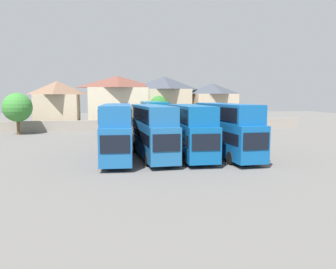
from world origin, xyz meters
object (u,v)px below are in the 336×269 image
(bus_1, at_px, (117,129))
(bus_4, at_px, (226,127))
(bus_3, at_px, (190,128))
(house_terrace_left, at_px, (58,104))
(house_terrace_centre, at_px, (118,101))
(house_terrace_far_right, at_px, (212,104))
(bus_6, at_px, (154,118))
(tree_behind_wall, at_px, (17,108))
(bus_5, at_px, (132,124))
(bus_2, at_px, (152,128))
(tree_left_of_lot, at_px, (159,105))
(bus_7, at_px, (171,123))
(house_terrace_right, at_px, (164,101))

(bus_1, distance_m, bus_4, 10.18)
(bus_3, height_order, house_terrace_left, house_terrace_left)
(house_terrace_centre, distance_m, house_terrace_far_right, 18.17)
(bus_6, bearing_deg, bus_1, -20.83)
(bus_6, xyz_separation_m, tree_behind_wall, (-19.39, 7.26, 1.24))
(bus_3, xyz_separation_m, bus_5, (-4.26, 16.13, -0.78))
(bus_2, relative_size, tree_behind_wall, 1.87)
(bus_1, relative_size, bus_5, 1.12)
(bus_1, height_order, tree_behind_wall, tree_behind_wall)
(bus_2, relative_size, bus_4, 1.00)
(house_terrace_left, xyz_separation_m, house_terrace_centre, (10.54, 0.75, 0.52))
(bus_3, height_order, tree_left_of_lot, tree_left_of_lot)
(house_terrace_left, relative_size, tree_left_of_lot, 1.45)
(bus_5, bearing_deg, bus_2, 1.40)
(house_terrace_far_right, bearing_deg, house_terrace_centre, -179.11)
(bus_6, xyz_separation_m, bus_7, (2.50, 0.62, -0.87))
(bus_7, bearing_deg, bus_3, -9.09)
(bus_2, xyz_separation_m, tree_behind_wall, (-17.12, 22.53, 1.29))
(bus_2, xyz_separation_m, tree_left_of_lot, (4.90, 28.03, 1.38))
(bus_5, height_order, house_terrace_left, house_terrace_left)
(bus_6, bearing_deg, tree_left_of_lot, 167.10)
(bus_5, bearing_deg, bus_3, 13.37)
(house_terrace_far_right, bearing_deg, house_terrace_right, -179.81)
(house_terrace_left, height_order, house_terrace_centre, house_terrace_centre)
(bus_1, bearing_deg, house_terrace_far_right, 152.64)
(bus_6, bearing_deg, house_terrace_right, 164.66)
(bus_3, bearing_deg, bus_5, -164.54)
(house_terrace_right, bearing_deg, bus_6, -104.10)
(bus_3, distance_m, tree_left_of_lot, 28.48)
(house_terrace_left, bearing_deg, bus_2, -68.23)
(bus_2, relative_size, house_terrace_centre, 1.06)
(house_terrace_right, bearing_deg, bus_4, -89.46)
(bus_1, relative_size, bus_3, 1.06)
(bus_7, distance_m, house_terrace_centre, 18.05)
(bus_3, relative_size, bus_4, 0.92)
(bus_6, distance_m, house_terrace_far_right, 22.23)
(tree_behind_wall, bearing_deg, bus_5, -22.56)
(house_terrace_left, distance_m, tree_behind_wall, 10.12)
(house_terrace_far_right, bearing_deg, tree_behind_wall, -163.08)
(bus_1, xyz_separation_m, bus_2, (3.23, 0.21, -0.05))
(bus_5, xyz_separation_m, tree_left_of_lot, (5.68, 12.29, 2.16))
(bus_4, bearing_deg, bus_3, -96.71)
(bus_1, xyz_separation_m, bus_3, (6.72, -0.18, -0.05))
(bus_3, distance_m, house_terrace_centre, 33.27)
(house_terrace_right, distance_m, tree_behind_wall, 25.80)
(bus_1, xyz_separation_m, house_terrace_far_right, (19.32, 32.84, 1.36))
(bus_3, relative_size, house_terrace_centre, 0.98)
(bus_1, relative_size, house_terrace_right, 1.22)
(bus_5, distance_m, house_terrace_right, 18.62)
(bus_1, bearing_deg, house_terrace_centre, -178.93)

